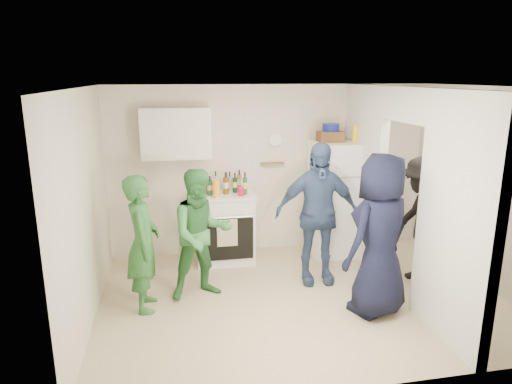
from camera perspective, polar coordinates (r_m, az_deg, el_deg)
floor at (r=5.72m, az=5.70°, el=-12.98°), size 4.80×4.80×0.00m
wall_back at (r=6.87m, az=1.95°, el=2.84°), size 4.80×0.00×4.80m
wall_front at (r=3.76m, az=13.57°, el=-7.50°), size 4.80×0.00×4.80m
wall_left at (r=5.13m, az=-20.59°, el=-2.09°), size 0.00×3.40×3.40m
wall_right at (r=6.38m, az=27.15°, el=0.34°), size 0.00×3.40×3.40m
ceiling at (r=5.09m, az=6.41°, el=12.90°), size 4.80×4.80×0.00m
partition_pier_back at (r=6.68m, az=13.20°, el=2.14°), size 0.12×1.20×2.50m
partition_pier_front at (r=4.83m, az=23.74°, el=-3.42°), size 0.12×1.20×2.50m
partition_header at (r=5.57m, az=18.44°, el=10.33°), size 0.12×1.00×0.40m
stove at (r=6.62m, az=-4.04°, el=-4.33°), size 0.84×0.70×1.00m
upper_cabinet at (r=6.43m, az=-10.00°, el=7.26°), size 0.95×0.34×0.70m
fridge at (r=6.88m, az=9.87°, el=-0.81°), size 0.70×0.68×1.69m
wicker_basket at (r=6.71m, az=9.25°, el=6.86°), size 0.35×0.25×0.15m
blue_bowl at (r=6.70m, az=9.30°, el=7.97°), size 0.24×0.24×0.11m
yellow_cup_stack_top at (r=6.68m, az=12.31°, el=7.12°), size 0.09×0.09×0.25m
wall_clock at (r=6.78m, az=2.44°, el=6.55°), size 0.22×0.02×0.22m
spice_shelf at (r=6.80m, az=2.06°, el=3.58°), size 0.35×0.08×0.03m
nook_window at (r=6.45m, az=26.35°, el=4.21°), size 0.03×0.70×0.80m
nook_window_frame at (r=6.44m, az=26.24°, el=4.20°), size 0.04×0.76×0.86m
nook_valance at (r=6.38m, az=26.41°, el=7.29°), size 0.04×0.82×0.18m
yellow_cup_stack_stove at (r=6.22m, az=-4.99°, el=0.44°), size 0.09×0.09×0.25m
red_cup at (r=6.30m, az=-1.92°, el=0.05°), size 0.09×0.09×0.12m
person_green_left at (r=5.31m, az=-13.94°, el=-6.26°), size 0.38×0.58×1.58m
person_green_center at (r=5.48m, az=-6.83°, el=-5.27°), size 0.88×0.75×1.58m
person_denim at (r=5.85m, az=7.62°, el=-2.70°), size 1.11×0.53×1.83m
person_navy at (r=5.21m, az=15.22°, el=-5.29°), size 1.06×0.92×1.83m
person_nook at (r=6.18m, az=19.92°, el=-3.40°), size 0.67×1.10×1.65m
bottle_a at (r=6.55m, az=-6.73°, el=1.33°), size 0.08×0.08×0.30m
bottle_b at (r=6.35m, az=-5.78°, el=0.80°), size 0.07×0.07×0.27m
bottle_c at (r=6.57m, az=-5.06°, el=1.37°), size 0.06×0.06×0.29m
bottle_d at (r=6.39m, az=-3.80°, el=1.13°), size 0.08×0.08×0.32m
bottle_e at (r=6.62m, az=-3.30°, el=1.40°), size 0.07×0.07×0.27m
bottle_f at (r=6.46m, az=-2.66°, el=1.18°), size 0.07×0.07×0.29m
bottle_g at (r=6.61m, az=-2.09°, el=1.52°), size 0.07×0.07×0.30m
bottle_h at (r=6.31m, az=-6.87°, el=0.85°), size 0.06×0.06×0.31m
bottle_i at (r=6.56m, az=-3.70°, el=1.28°), size 0.06×0.06×0.27m
bottle_j at (r=6.36m, az=-1.39°, el=1.11°), size 0.07×0.07×0.32m
bottle_k at (r=6.45m, az=-6.10°, el=0.93°), size 0.07×0.07×0.25m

